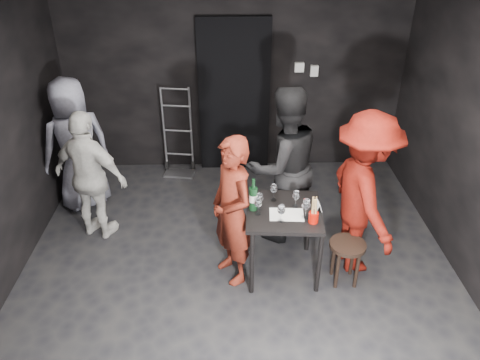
{
  "coord_description": "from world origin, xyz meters",
  "views": [
    {
      "loc": [
        -0.08,
        -3.51,
        3.3
      ],
      "look_at": [
        0.02,
        0.25,
        1.06
      ],
      "focal_mm": 35.0,
      "sensor_mm": 36.0,
      "label": 1
    }
  ],
  "objects_px": {
    "tasting_table": "(283,218)",
    "man_maroon": "(365,184)",
    "server_red": "(232,210)",
    "stool": "(347,251)",
    "hand_truck": "(179,157)",
    "breadstick_cup": "(314,210)",
    "wine_bottle": "(253,198)",
    "bystander_grey": "(75,139)",
    "woman_black": "(284,153)",
    "bystander_cream": "(91,177)"
  },
  "relations": [
    {
      "from": "hand_truck",
      "to": "bystander_cream",
      "type": "height_order",
      "value": "bystander_cream"
    },
    {
      "from": "tasting_table",
      "to": "man_maroon",
      "type": "distance_m",
      "value": 0.85
    },
    {
      "from": "stool",
      "to": "woman_black",
      "type": "xyz_separation_m",
      "value": [
        -0.56,
        0.82,
        0.66
      ]
    },
    {
      "from": "breadstick_cup",
      "to": "woman_black",
      "type": "bearing_deg",
      "value": 103.13
    },
    {
      "from": "server_red",
      "to": "bystander_grey",
      "type": "xyz_separation_m",
      "value": [
        -1.84,
        1.38,
        0.1
      ]
    },
    {
      "from": "stool",
      "to": "woman_black",
      "type": "height_order",
      "value": "woman_black"
    },
    {
      "from": "bystander_grey",
      "to": "server_red",
      "type": "bearing_deg",
      "value": 107.86
    },
    {
      "from": "stool",
      "to": "bystander_cream",
      "type": "xyz_separation_m",
      "value": [
        -2.63,
        0.86,
        0.38
      ]
    },
    {
      "from": "woman_black",
      "to": "man_maroon",
      "type": "distance_m",
      "value": 0.91
    },
    {
      "from": "server_red",
      "to": "wine_bottle",
      "type": "height_order",
      "value": "server_red"
    },
    {
      "from": "woman_black",
      "to": "wine_bottle",
      "type": "relative_size",
      "value": 6.19
    },
    {
      "from": "tasting_table",
      "to": "wine_bottle",
      "type": "distance_m",
      "value": 0.37
    },
    {
      "from": "server_red",
      "to": "man_maroon",
      "type": "distance_m",
      "value": 1.3
    },
    {
      "from": "stool",
      "to": "server_red",
      "type": "distance_m",
      "value": 1.2
    },
    {
      "from": "hand_truck",
      "to": "man_maroon",
      "type": "bearing_deg",
      "value": -36.91
    },
    {
      "from": "breadstick_cup",
      "to": "hand_truck",
      "type": "bearing_deg",
      "value": 122.54
    },
    {
      "from": "stool",
      "to": "breadstick_cup",
      "type": "height_order",
      "value": "breadstick_cup"
    },
    {
      "from": "stool",
      "to": "server_red",
      "type": "height_order",
      "value": "server_red"
    },
    {
      "from": "hand_truck",
      "to": "bystander_grey",
      "type": "relative_size",
      "value": 0.69
    },
    {
      "from": "hand_truck",
      "to": "stool",
      "type": "xyz_separation_m",
      "value": [
        1.83,
        -2.28,
        0.15
      ]
    },
    {
      "from": "hand_truck",
      "to": "tasting_table",
      "type": "bearing_deg",
      "value": -51.57
    },
    {
      "from": "stool",
      "to": "bystander_grey",
      "type": "height_order",
      "value": "bystander_grey"
    },
    {
      "from": "stool",
      "to": "bystander_cream",
      "type": "distance_m",
      "value": 2.79
    },
    {
      "from": "breadstick_cup",
      "to": "tasting_table",
      "type": "bearing_deg",
      "value": 140.68
    },
    {
      "from": "server_red",
      "to": "bystander_grey",
      "type": "distance_m",
      "value": 2.3
    },
    {
      "from": "bystander_cream",
      "to": "breadstick_cup",
      "type": "xyz_separation_m",
      "value": [
        2.26,
        -0.88,
        0.13
      ]
    },
    {
      "from": "tasting_table",
      "to": "breadstick_cup",
      "type": "relative_size",
      "value": 2.63
    },
    {
      "from": "woman_black",
      "to": "tasting_table",
      "type": "bearing_deg",
      "value": 62.48
    },
    {
      "from": "hand_truck",
      "to": "breadstick_cup",
      "type": "xyz_separation_m",
      "value": [
        1.47,
        -2.3,
        0.66
      ]
    },
    {
      "from": "bystander_cream",
      "to": "man_maroon",
      "type": "bearing_deg",
      "value": -170.02
    },
    {
      "from": "tasting_table",
      "to": "server_red",
      "type": "height_order",
      "value": "server_red"
    },
    {
      "from": "breadstick_cup",
      "to": "bystander_cream",
      "type": "bearing_deg",
      "value": 158.69
    },
    {
      "from": "bystander_grey",
      "to": "bystander_cream",
      "type": "bearing_deg",
      "value": 81.31
    },
    {
      "from": "wine_bottle",
      "to": "tasting_table",
      "type": "bearing_deg",
      "value": -4.15
    },
    {
      "from": "hand_truck",
      "to": "man_maroon",
      "type": "distance_m",
      "value": 2.93
    },
    {
      "from": "man_maroon",
      "to": "wine_bottle",
      "type": "distance_m",
      "value": 1.08
    },
    {
      "from": "server_red",
      "to": "tasting_table",
      "type": "bearing_deg",
      "value": 67.64
    },
    {
      "from": "woman_black",
      "to": "wine_bottle",
      "type": "bearing_deg",
      "value": 37.58
    },
    {
      "from": "tasting_table",
      "to": "man_maroon",
      "type": "relative_size",
      "value": 0.39
    },
    {
      "from": "tasting_table",
      "to": "stool",
      "type": "relative_size",
      "value": 1.6
    },
    {
      "from": "man_maroon",
      "to": "breadstick_cup",
      "type": "bearing_deg",
      "value": 108.36
    },
    {
      "from": "server_red",
      "to": "woman_black",
      "type": "bearing_deg",
      "value": 112.64
    },
    {
      "from": "man_maroon",
      "to": "wine_bottle",
      "type": "height_order",
      "value": "man_maroon"
    },
    {
      "from": "stool",
      "to": "bystander_cream",
      "type": "height_order",
      "value": "bystander_cream"
    },
    {
      "from": "stool",
      "to": "server_red",
      "type": "xyz_separation_m",
      "value": [
        -1.11,
        0.12,
        0.42
      ]
    },
    {
      "from": "server_red",
      "to": "woman_black",
      "type": "xyz_separation_m",
      "value": [
        0.55,
        0.69,
        0.24
      ]
    },
    {
      "from": "tasting_table",
      "to": "stool",
      "type": "xyz_separation_m",
      "value": [
        0.61,
        -0.18,
        -0.27
      ]
    },
    {
      "from": "wine_bottle",
      "to": "man_maroon",
      "type": "bearing_deg",
      "value": 3.59
    },
    {
      "from": "breadstick_cup",
      "to": "man_maroon",
      "type": "bearing_deg",
      "value": 28.88
    },
    {
      "from": "stool",
      "to": "bystander_grey",
      "type": "distance_m",
      "value": 3.35
    }
  ]
}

